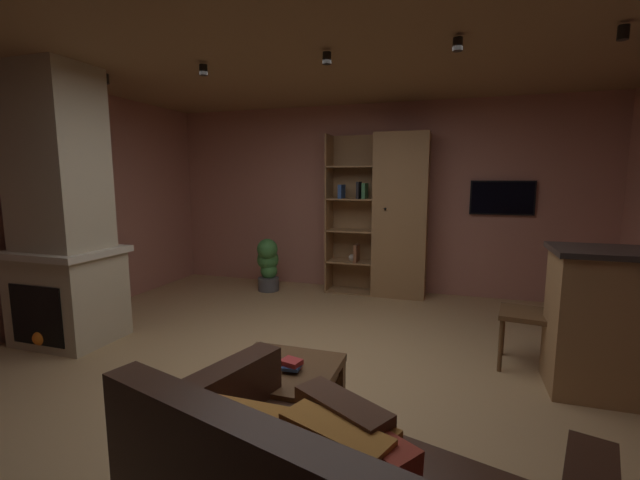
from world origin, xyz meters
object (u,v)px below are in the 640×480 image
Objects in this scene: coffee_table at (282,381)px; wall_mounted_tv at (502,198)px; table_book_1 at (292,366)px; potted_floor_plant at (268,263)px; bookshelf_cabinet at (394,217)px; stone_fireplace at (62,222)px; dining_chair at (539,307)px; table_book_0 at (291,365)px; table_book_2 at (291,362)px.

wall_mounted_tv is (1.51, 3.61, 0.97)m from coffee_table.
potted_floor_plant is (-1.60, 3.13, -0.08)m from table_book_1.
table_book_1 is (-0.10, -3.43, -0.60)m from bookshelf_cabinet.
table_book_1 is 3.52m from potted_floor_plant.
stone_fireplace is 4.33m from dining_chair.
coffee_table is 0.84× the size of wall_mounted_tv.
dining_chair is at bearing 42.83° from table_book_0.
bookshelf_cabinet is 2.35× the size of dining_chair.
potted_floor_plant reaches higher than coffee_table.
dining_chair is at bearing 42.48° from coffee_table.
coffee_table is 0.70× the size of dining_chair.
table_book_2 is (-0.00, 0.00, 0.02)m from table_book_1.
table_book_2 is 0.15× the size of potted_floor_plant.
potted_floor_plant reaches higher than table_book_2.
dining_chair is 1.23× the size of potted_floor_plant.
bookshelf_cabinet is at bearing 88.25° from table_book_1.
stone_fireplace reaches higher than bookshelf_cabinet.
table_book_0 is at bearing -16.48° from stone_fireplace.
coffee_table is 0.14m from table_book_1.
dining_chair is at bearing 44.23° from table_book_2.
table_book_2 is (0.02, -0.05, 0.04)m from table_book_0.
bookshelf_cabinet is at bearing 10.11° from potted_floor_plant.
dining_chair is 3.55m from potted_floor_plant.
table_book_1 is (0.03, -0.06, 0.02)m from table_book_0.
table_book_2 is at bearing -62.91° from potted_floor_plant.
wall_mounted_tv is at bearing 8.97° from bookshelf_cabinet.
bookshelf_cabinet reaches higher than coffee_table.
bookshelf_cabinet is 2.90× the size of potted_floor_plant.
stone_fireplace is at bearing 162.69° from coffee_table.
bookshelf_cabinet is 3.33× the size of coffee_table.
table_book_2 is (0.07, -0.02, 0.14)m from coffee_table.
table_book_0 is 0.07m from table_book_2.
bookshelf_cabinet is 3.49m from table_book_1.
table_book_1 is 0.15× the size of potted_floor_plant.
wall_mounted_tv reaches higher than dining_chair.
table_book_0 is 2.17m from dining_chair.
stone_fireplace is at bearing -170.65° from dining_chair.
table_book_1 reaches higher than table_book_0.
coffee_table is at bearing -63.80° from potted_floor_plant.
potted_floor_plant is at bearing 65.22° from stone_fireplace.
potted_floor_plant is at bearing -169.89° from bookshelf_cabinet.
table_book_0 is at bearing -62.88° from potted_floor_plant.
table_book_2 is 4.00m from wall_mounted_tv.
dining_chair reaches higher than potted_floor_plant.
bookshelf_cabinet reaches higher than wall_mounted_tv.
coffee_table is 3.45m from potted_floor_plant.
stone_fireplace reaches higher than potted_floor_plant.
dining_chair is (4.22, 0.70, -0.64)m from stone_fireplace.
bookshelf_cabinet is 19.74× the size of table_book_1.
coffee_table is 4.04m from wall_mounted_tv.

